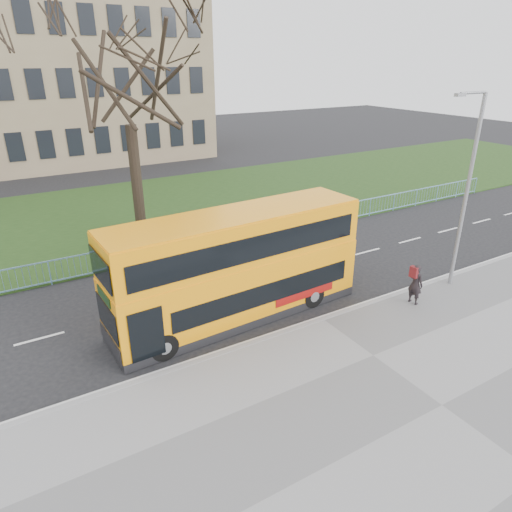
{
  "coord_description": "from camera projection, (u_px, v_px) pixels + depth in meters",
  "views": [
    {
      "loc": [
        -9.33,
        -12.56,
        8.78
      ],
      "look_at": [
        -1.3,
        1.0,
        1.94
      ],
      "focal_mm": 32.0,
      "sensor_mm": 36.0,
      "label": 1
    }
  ],
  "objects": [
    {
      "name": "yellow_bus",
      "position": [
        238.0,
        264.0,
        16.11
      ],
      "size": [
        9.47,
        2.7,
        3.93
      ],
      "rotation": [
        0.0,
        0.0,
        0.05
      ],
      "color": "#FF970A",
      "rests_on": "ground"
    },
    {
      "name": "kerb",
      "position": [
        323.0,
        320.0,
        16.52
      ],
      "size": [
        80.0,
        0.2,
        0.14
      ],
      "primitive_type": "cube",
      "color": "gray",
      "rests_on": "ground"
    },
    {
      "name": "pedestrian",
      "position": [
        415.0,
        284.0,
        17.28
      ],
      "size": [
        0.46,
        0.63,
        1.6
      ],
      "primitive_type": "imported",
      "rotation": [
        0.0,
        0.0,
        1.71
      ],
      "color": "black",
      "rests_on": "pavement"
    },
    {
      "name": "guard_railing",
      "position": [
        221.0,
        238.0,
        22.76
      ],
      "size": [
        40.0,
        0.12,
        1.1
      ],
      "primitive_type": null,
      "color": "#73AACD",
      "rests_on": "ground"
    },
    {
      "name": "pavement",
      "position": [
        442.0,
        407.0,
        12.42
      ],
      "size": [
        80.0,
        10.5,
        0.12
      ],
      "primitive_type": "cube",
      "color": "slate",
      "rests_on": "ground"
    },
    {
      "name": "ground",
      "position": [
        298.0,
        303.0,
        17.77
      ],
      "size": [
        120.0,
        120.0,
        0.0
      ],
      "primitive_type": "plane",
      "color": "black",
      "rests_on": "ground"
    },
    {
      "name": "grass_verge",
      "position": [
        167.0,
        208.0,
        29.04
      ],
      "size": [
        80.0,
        15.4,
        0.08
      ],
      "primitive_type": "cube",
      "color": "#1C3814",
      "rests_on": "ground"
    },
    {
      "name": "civic_building",
      "position": [
        24.0,
        80.0,
        40.27
      ],
      "size": [
        30.0,
        15.0,
        14.0
      ],
      "primitive_type": "cube",
      "color": "#7C674E",
      "rests_on": "ground"
    },
    {
      "name": "street_lamp",
      "position": [
        466.0,
        186.0,
        17.42
      ],
      "size": [
        1.61,
        0.2,
        7.61
      ],
      "rotation": [
        0.0,
        0.0,
        -0.03
      ],
      "color": "gray",
      "rests_on": "pavement"
    },
    {
      "name": "bare_tree",
      "position": [
        128.0,
        101.0,
        21.49
      ],
      "size": [
        9.62,
        9.62,
        13.74
      ],
      "primitive_type": null,
      "color": "black",
      "rests_on": "grass_verge"
    }
  ]
}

